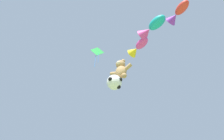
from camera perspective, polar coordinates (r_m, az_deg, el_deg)
The scene contains 6 objects.
teddy_bear_kite at distance 13.10m, azimuth 2.90°, elevation 0.12°, with size 1.89×0.83×1.91m.
soccer_ball_kite at distance 12.23m, azimuth 0.80°, elevation -4.04°, with size 1.18×1.18×1.09m.
fish_kite_magenta at distance 14.99m, azimuth 8.44°, elevation 7.33°, with size 2.13×1.45×0.88m.
fish_kite_teal at distance 14.60m, azimuth 12.68°, elevation 13.32°, with size 2.51×1.56×1.08m.
fish_kite_crimson at distance 14.30m, azimuth 20.58°, elevation 16.99°, with size 2.00×1.55×0.85m.
diamond_kite at distance 17.68m, azimuth -4.84°, elevation 5.80°, with size 0.96×1.08×2.89m.
Camera 1 is at (4.22, -2.28, 1.11)m, focal length 28.00 mm.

